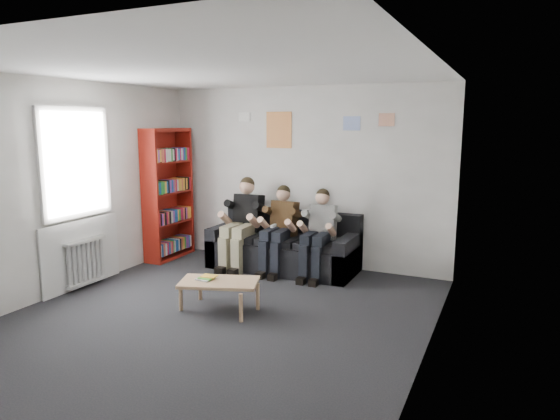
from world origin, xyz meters
name	(u,v)px	position (x,y,z in m)	size (l,w,h in m)	color
room_shell	(215,199)	(0.00, 0.00, 1.35)	(5.00, 5.00, 5.00)	black
sofa	(284,249)	(-0.12, 2.09, 0.30)	(2.18, 0.89, 0.84)	black
bookshelf	(168,194)	(-2.07, 1.89, 1.04)	(0.31, 0.93, 2.08)	maroon
coffee_table	(219,284)	(-0.11, 0.22, 0.31)	(0.89, 0.49, 0.36)	tan
game_cases	(206,278)	(-0.27, 0.20, 0.38)	(0.21, 0.18, 0.04)	silver
person_left	(242,224)	(-0.73, 1.88, 0.67)	(0.42, 0.90, 1.35)	black
person_middle	(279,229)	(-0.12, 1.89, 0.64)	(0.37, 0.80, 1.26)	#4B3119
person_right	(318,234)	(0.48, 1.89, 0.63)	(0.37, 0.78, 1.25)	white
radiator	(86,261)	(-2.15, 0.20, 0.35)	(0.10, 0.64, 0.60)	silver
window	(79,210)	(-2.22, 0.20, 1.03)	(0.05, 1.30, 2.36)	white
poster_large	(279,130)	(-0.40, 2.49, 2.05)	(0.42, 0.01, 0.55)	#E2CB4F
poster_blue	(352,123)	(0.75, 2.49, 2.15)	(0.25, 0.01, 0.20)	#467CEE
poster_pink	(387,120)	(1.25, 2.49, 2.20)	(0.22, 0.01, 0.18)	#CD40A5
poster_sign	(244,117)	(-1.00, 2.49, 2.25)	(0.20, 0.01, 0.14)	white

